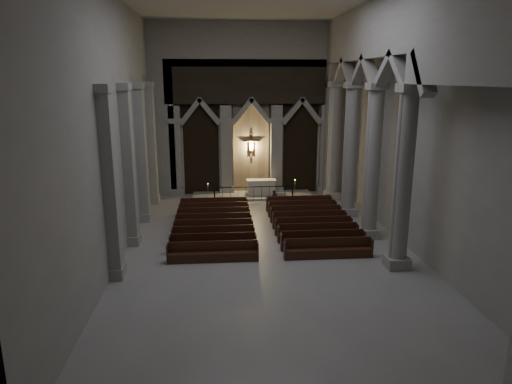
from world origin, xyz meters
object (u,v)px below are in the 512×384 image
Objects in this scene: candle_stand_right at (295,195)px; worshipper at (274,199)px; candle_stand_left at (208,196)px; altar at (261,187)px; pews at (263,227)px; altar_rail at (254,191)px.

worshipper is at bearing -135.32° from candle_stand_right.
candle_stand_left is 1.06× the size of worshipper.
candle_stand_left is at bearing 175.03° from candle_stand_right.
altar is 1.69× the size of candle_stand_left.
candle_stand_left is (-3.78, -1.01, -0.35)m from altar.
worshipper reaches higher than pews.
altar_rail is at bearing 114.41° from worshipper.
candle_stand_left is at bearing 143.20° from worshipper.
altar is at bearing 65.22° from altar_rail.
altar is 3.93m from candle_stand_left.
altar_rail is 0.57× the size of pews.
altar is 1.38× the size of candle_stand_right.
candle_stand_left reaches higher than pews.
worshipper is at bearing -79.49° from altar.
pews is (-2.82, -6.34, -0.11)m from candle_stand_right.
altar_rail is 6.48m from pews.
candle_stand_right is 0.16× the size of pews.
pews is at bearing -90.00° from altar_rail.
worshipper is at bearing -54.52° from altar_rail.
pews is at bearing -94.68° from altar.
candle_stand_left is at bearing 114.60° from pews.
altar_rail is at bearing 90.00° from pews.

